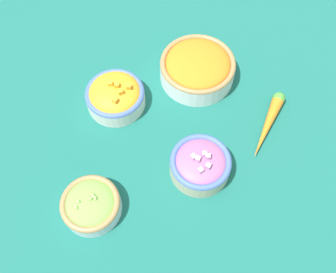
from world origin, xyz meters
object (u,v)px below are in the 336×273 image
at_px(bowl_red_onion, 200,164).
at_px(loose_carrot, 269,122).
at_px(bowl_squash, 115,95).
at_px(bowl_carrots, 198,67).
at_px(bowl_lettuce, 91,205).

bearing_deg(bowl_red_onion, loose_carrot, -18.69).
distance_m(bowl_squash, bowl_carrots, 0.19).
distance_m(bowl_lettuce, loose_carrot, 0.40).
height_order(bowl_squash, bowl_carrots, bowl_squash).
bearing_deg(bowl_squash, bowl_red_onion, -95.51).
distance_m(bowl_squash, loose_carrot, 0.33).
xyz_separation_m(bowl_red_onion, loose_carrot, (0.17, -0.06, -0.02)).
distance_m(bowl_lettuce, bowl_carrots, 0.37).
bearing_deg(bowl_lettuce, bowl_carrots, 3.23).
xyz_separation_m(bowl_carrots, loose_carrot, (-0.02, -0.19, -0.02)).
height_order(bowl_red_onion, bowl_lettuce, bowl_red_onion).
height_order(bowl_carrots, loose_carrot, bowl_carrots).
xyz_separation_m(bowl_lettuce, bowl_carrots, (0.37, 0.02, 0.01)).
bearing_deg(bowl_red_onion, bowl_squash, 84.49).
xyz_separation_m(bowl_squash, bowl_red_onion, (-0.02, -0.24, -0.00)).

